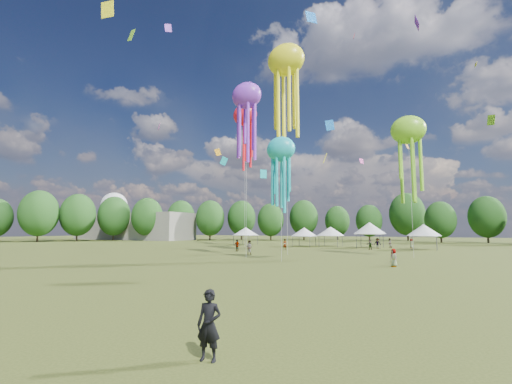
% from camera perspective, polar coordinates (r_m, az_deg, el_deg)
% --- Properties ---
extents(ground, '(300.00, 300.00, 0.00)m').
position_cam_1_polar(ground, '(16.24, -32.23, -16.65)').
color(ground, '#384416').
rests_on(ground, ground).
extents(observer_main, '(0.70, 0.53, 1.74)m').
position_cam_1_polar(observer_main, '(9.51, -7.58, -20.47)').
color(observer_main, black).
rests_on(observer_main, ground).
extents(spectator_near, '(0.89, 0.70, 1.78)m').
position_cam_1_polar(spectator_near, '(46.06, -1.11, -8.93)').
color(spectator_near, gray).
rests_on(spectator_near, ground).
extents(spectators_far, '(24.11, 34.08, 1.75)m').
position_cam_1_polar(spectators_far, '(57.63, 16.21, -8.17)').
color(spectators_far, gray).
rests_on(spectators_far, ground).
extents(festival_tents, '(38.75, 9.06, 4.43)m').
position_cam_1_polar(festival_tents, '(66.15, 12.33, -6.07)').
color(festival_tents, '#47474C').
rests_on(festival_tents, ground).
extents(show_kites, '(33.59, 26.39, 28.16)m').
position_cam_1_polar(show_kites, '(51.91, 4.06, 12.41)').
color(show_kites, '#9132E0').
rests_on(show_kites, ground).
extents(small_kites, '(75.01, 64.82, 37.66)m').
position_cam_1_polar(small_kites, '(57.28, 13.49, 20.33)').
color(small_kites, '#9132E0').
rests_on(small_kites, ground).
extents(treeline, '(201.57, 95.24, 13.43)m').
position_cam_1_polar(treeline, '(72.87, 13.86, -3.23)').
color(treeline, '#38281C').
rests_on(treeline, ground).
extents(hangar, '(40.00, 12.00, 8.00)m').
position_cam_1_polar(hangar, '(117.31, -19.21, -5.29)').
color(hangar, gray).
rests_on(hangar, ground).
extents(radome, '(9.00, 9.00, 16.00)m').
position_cam_1_polar(radome, '(133.43, -21.93, -2.67)').
color(radome, white).
rests_on(radome, ground).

